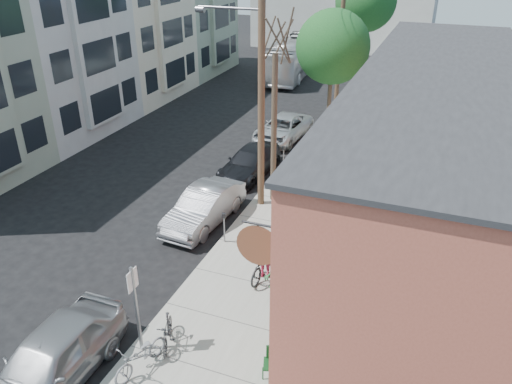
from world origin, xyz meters
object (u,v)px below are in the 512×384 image
(tree_bare, at_px, (274,131))
(patron_green, at_px, (275,280))
(patio_chair_a, at_px, (301,309))
(cyclist, at_px, (266,254))
(car_3, at_px, (283,128))
(patron_grey, at_px, (319,245))
(sign_post, at_px, (136,302))
(bus, at_px, (293,58))
(parked_bike_b, at_px, (141,356))
(car_2, at_px, (250,162))
(tree_leafy_mid, at_px, (333,47))
(parked_bike_a, at_px, (167,332))
(parking_meter_near, at_px, (224,223))
(utility_pole_near, at_px, (260,84))
(parking_meter_far, at_px, (284,154))
(patio_chair_b, at_px, (272,364))
(tree_leafy_far, at_px, (366,1))
(car_1, at_px, (204,207))
(car_0, at_px, (51,360))

(tree_bare, xyz_separation_m, patron_green, (2.43, -6.79, -2.19))
(tree_bare, bearing_deg, patio_chair_a, -64.64)
(cyclist, xyz_separation_m, car_3, (-3.64, 12.81, -0.36))
(patron_grey, bearing_deg, patio_chair_a, 27.67)
(cyclist, bearing_deg, car_3, -82.85)
(sign_post, xyz_separation_m, bus, (-5.46, 31.62, -0.34))
(tree_bare, xyz_separation_m, parked_bike_b, (-0.03, -10.51, -2.71))
(parked_bike_b, distance_m, car_2, 12.92)
(cyclist, distance_m, parked_bike_b, 5.38)
(tree_leafy_mid, xyz_separation_m, patio_chair_a, (3.39, -17.23, -4.31))
(tree_bare, relative_size, car_2, 1.41)
(bus, bearing_deg, parked_bike_a, -83.61)
(parking_meter_near, height_order, utility_pole_near, utility_pole_near)
(tree_leafy_mid, relative_size, cyclist, 3.94)
(parking_meter_far, height_order, tree_bare, tree_bare)
(utility_pole_near, distance_m, tree_bare, 2.20)
(patron_grey, bearing_deg, patio_chair_b, 24.90)
(parking_meter_far, height_order, cyclist, cyclist)
(tree_leafy_far, bearing_deg, car_3, -99.08)
(utility_pole_near, relative_size, tree_bare, 1.57)
(tree_leafy_mid, distance_m, tree_leafy_far, 9.95)
(tree_leafy_mid, bearing_deg, cyclist, -83.97)
(tree_leafy_mid, relative_size, parked_bike_a, 4.61)
(patio_chair_b, relative_size, car_3, 0.18)
(parked_bike_a, bearing_deg, car_1, 85.94)
(parking_meter_far, relative_size, car_3, 0.26)
(cyclist, distance_m, car_1, 4.52)
(sign_post, relative_size, parking_meter_far, 2.26)
(cyclist, distance_m, car_2, 8.50)
(parked_bike_b, distance_m, bus, 32.80)
(sign_post, height_order, parked_bike_b, sign_post)
(cyclist, height_order, car_0, cyclist)
(utility_pole_near, xyz_separation_m, parked_bike_b, (0.38, -9.93, -4.79))
(tree_bare, height_order, car_0, tree_bare)
(car_2, bearing_deg, tree_leafy_far, 88.76)
(tree_bare, xyz_separation_m, patio_chair_a, (3.39, -7.15, -2.74))
(parked_bike_b, bearing_deg, tree_leafy_far, 103.80)
(parking_meter_far, distance_m, patron_green, 10.35)
(parking_meter_far, height_order, parked_bike_a, parking_meter_far)
(parking_meter_near, bearing_deg, bus, 101.77)
(patron_green, distance_m, bus, 29.73)
(car_1, bearing_deg, cyclist, -31.52)
(parking_meter_near, xyz_separation_m, patio_chair_b, (3.86, -5.50, -0.39))
(utility_pole_near, relative_size, patio_chair_b, 11.36)
(utility_pole_near, relative_size, car_3, 2.10)
(patron_green, relative_size, parked_bike_a, 1.33)
(utility_pole_near, xyz_separation_m, patron_grey, (3.59, -3.74, -4.30))
(tree_bare, relative_size, patron_grey, 3.31)
(car_1, relative_size, car_2, 0.99)
(car_3, bearing_deg, parked_bike_b, -77.80)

